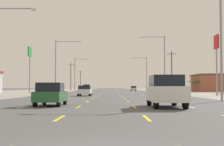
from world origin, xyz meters
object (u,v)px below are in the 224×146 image
(streetlight_right_row_2, at_px, (146,71))
(hatchback_far_right_far, at_px, (134,88))
(streetlight_left_row_0, at_px, (0,45))
(streetlight_left_row_2, at_px, (77,72))
(pole_sign_left_row_2, at_px, (31,57))
(sedan_inner_left_mid, at_px, (86,91))
(streetlight_right_row_0, at_px, (217,35))
(pole_sign_right_row_1, at_px, (217,50))
(hatchback_inner_left_near, at_px, (52,94))
(suv_far_left_midfar, at_px, (88,88))
(streetlight_left_row_1, at_px, (59,62))
(streetlight_right_row_1, at_px, (163,60))
(suv_inner_right_nearest, at_px, (167,91))

(streetlight_right_row_2, bearing_deg, hatchback_far_right_far, 102.68)
(streetlight_left_row_0, relative_size, streetlight_left_row_2, 0.91)
(hatchback_far_right_far, distance_m, streetlight_left_row_2, 20.87)
(pole_sign_left_row_2, relative_size, streetlight_right_row_2, 0.97)
(sedan_inner_left_mid, xyz_separation_m, pole_sign_left_row_2, (-13.09, 20.94, 6.64))
(hatchback_far_right_far, height_order, streetlight_right_row_0, streetlight_right_row_0)
(streetlight_right_row_2, bearing_deg, pole_sign_right_row_1, -82.93)
(hatchback_inner_left_near, relative_size, suv_far_left_midfar, 0.80)
(hatchback_far_right_far, distance_m, streetlight_left_row_0, 76.38)
(pole_sign_left_row_2, distance_m, pole_sign_right_row_1, 37.88)
(streetlight_left_row_1, bearing_deg, streetlight_right_row_0, -58.43)
(streetlight_right_row_2, bearing_deg, streetlight_right_row_1, -90.01)
(suv_inner_right_nearest, bearing_deg, suv_far_left_midfar, 98.09)
(streetlight_left_row_0, relative_size, streetlight_right_row_0, 0.83)
(streetlight_left_row_2, bearing_deg, suv_far_left_midfar, 54.78)
(suv_far_left_midfar, height_order, streetlight_left_row_2, streetlight_left_row_2)
(pole_sign_left_row_2, height_order, streetlight_left_row_0, pole_sign_left_row_2)
(streetlight_left_row_1, distance_m, streetlight_left_row_2, 31.52)
(streetlight_right_row_1, relative_size, streetlight_right_row_2, 1.11)
(streetlight_left_row_0, xyz_separation_m, streetlight_right_row_1, (19.41, 31.51, 1.28))
(sedan_inner_left_mid, bearing_deg, pole_sign_left_row_2, 122.00)
(suv_inner_right_nearest, height_order, pole_sign_left_row_2, pole_sign_left_row_2)
(suv_far_left_midfar, xyz_separation_m, streetlight_left_row_2, (-2.72, -3.85, 4.40))
(suv_far_left_midfar, height_order, streetlight_left_row_1, streetlight_left_row_1)
(streetlight_right_row_0, xyz_separation_m, streetlight_right_row_1, (-0.06, 31.51, 0.32))
(suv_far_left_midfar, relative_size, pole_sign_left_row_2, 0.52)
(sedan_inner_left_mid, xyz_separation_m, hatchback_far_right_far, (10.61, 57.45, 0.03))
(pole_sign_left_row_2, relative_size, streetlight_left_row_1, 0.95)
(streetlight_left_row_0, height_order, streetlight_right_row_2, streetlight_right_row_2)
(hatchback_far_right_far, relative_size, pole_sign_left_row_2, 0.41)
(hatchback_inner_left_near, relative_size, hatchback_far_right_far, 1.00)
(streetlight_right_row_0, height_order, streetlight_right_row_2, streetlight_right_row_0)
(suv_far_left_midfar, relative_size, streetlight_right_row_0, 0.47)
(hatchback_far_right_far, xyz_separation_m, streetlight_right_row_1, (2.55, -42.86, 5.50))
(suv_inner_right_nearest, height_order, hatchback_inner_left_near, suv_inner_right_nearest)
(sedan_inner_left_mid, xyz_separation_m, streetlight_left_row_2, (-6.28, 46.10, 4.67))
(sedan_inner_left_mid, bearing_deg, streetlight_right_row_2, 74.06)
(pole_sign_left_row_2, height_order, streetlight_left_row_1, streetlight_left_row_1)
(pole_sign_left_row_2, bearing_deg, hatchback_inner_left_near, -74.13)
(pole_sign_right_row_1, distance_m, streetlight_left_row_0, 30.59)
(suv_far_left_midfar, bearing_deg, hatchback_far_right_far, 27.88)
(hatchback_inner_left_near, height_order, streetlight_left_row_1, streetlight_left_row_1)
(streetlight_left_row_0, distance_m, streetlight_left_row_2, 63.03)
(sedan_inner_left_mid, xyz_separation_m, streetlight_right_row_0, (13.22, -16.92, 5.20))
(streetlight_right_row_0, bearing_deg, streetlight_right_row_2, 90.05)
(suv_inner_right_nearest, relative_size, sedan_inner_left_mid, 1.09)
(streetlight_left_row_2, bearing_deg, pole_sign_left_row_2, -105.13)
(suv_inner_right_nearest, relative_size, streetlight_left_row_0, 0.57)
(hatchback_inner_left_near, height_order, streetlight_right_row_1, streetlight_right_row_1)
(suv_far_left_midfar, distance_m, pole_sign_right_row_1, 54.52)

